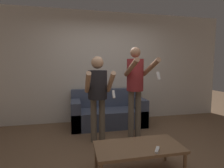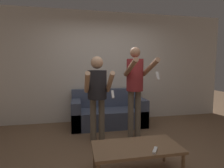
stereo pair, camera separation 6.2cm
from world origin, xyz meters
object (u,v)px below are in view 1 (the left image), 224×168
(person_standing_left, at_px, (98,89))
(remote_on_table, at_px, (157,150))
(coffee_table, at_px, (138,148))
(person_standing_right, at_px, (135,82))
(couch, at_px, (108,113))

(person_standing_left, relative_size, remote_on_table, 10.72)
(person_standing_left, height_order, coffee_table, person_standing_left)
(coffee_table, bearing_deg, person_standing_right, 72.51)
(person_standing_right, distance_m, remote_on_table, 1.42)
(person_standing_right, bearing_deg, coffee_table, -107.49)
(remote_on_table, bearing_deg, person_standing_right, 82.33)
(couch, relative_size, remote_on_table, 11.59)
(person_standing_right, xyz_separation_m, remote_on_table, (-0.17, -1.24, -0.68))
(person_standing_left, relative_size, coffee_table, 1.41)
(couch, distance_m, person_standing_left, 1.16)
(couch, xyz_separation_m, remote_on_table, (0.18, -2.12, 0.12))
(coffee_table, relative_size, remote_on_table, 7.58)
(couch, bearing_deg, coffee_table, -89.54)
(person_standing_left, bearing_deg, coffee_table, -71.14)
(person_standing_right, distance_m, coffee_table, 1.33)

